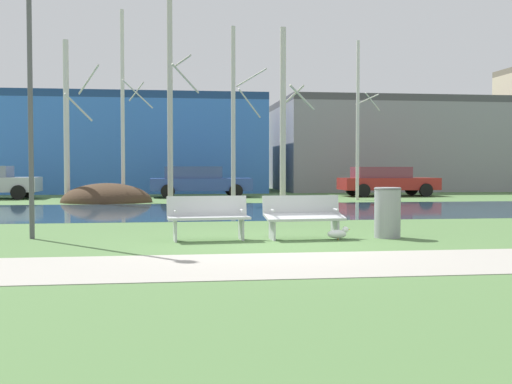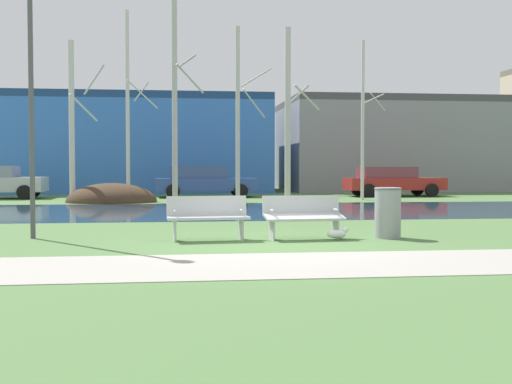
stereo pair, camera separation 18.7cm
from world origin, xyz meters
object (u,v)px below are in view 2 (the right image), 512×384
(seagull, at_px, (338,234))
(trash_bin, at_px, (388,212))
(parked_hatch_third_red, at_px, (392,181))
(bench_right, at_px, (303,216))
(bench_left, at_px, (208,216))
(parked_sedan_second_blue, at_px, (204,181))
(streetlamp, at_px, (30,45))

(seagull, bearing_deg, trash_bin, 14.30)
(trash_bin, xyz_separation_m, parked_hatch_third_red, (6.12, 17.67, 0.23))
(bench_right, distance_m, seagull, 0.78)
(bench_left, xyz_separation_m, bench_right, (1.91, 0.00, 0.00))
(seagull, relative_size, parked_sedan_second_blue, 0.10)
(bench_left, height_order, parked_sedan_second_blue, parked_sedan_second_blue)
(trash_bin, bearing_deg, streetlamp, 173.88)
(trash_bin, bearing_deg, seagull, -165.70)
(bench_right, distance_m, streetlamp, 6.46)
(bench_left, bearing_deg, seagull, -6.56)
(streetlamp, relative_size, parked_hatch_third_red, 1.25)
(parked_hatch_third_red, bearing_deg, streetlamp, -128.19)
(trash_bin, height_order, parked_hatch_third_red, parked_hatch_third_red)
(trash_bin, relative_size, parked_hatch_third_red, 0.22)
(seagull, bearing_deg, streetlamp, 170.16)
(streetlamp, xyz_separation_m, parked_hatch_third_red, (13.30, 16.90, -3.13))
(bench_right, distance_m, parked_hatch_third_red, 19.34)
(parked_hatch_third_red, bearing_deg, trash_bin, -109.11)
(bench_left, height_order, bench_right, same)
(trash_bin, bearing_deg, bench_left, 179.83)
(bench_left, height_order, streetlamp, streetlamp)
(bench_left, relative_size, seagull, 3.51)
(bench_left, bearing_deg, parked_sedan_second_blue, 88.08)
(bench_left, bearing_deg, bench_right, 0.00)
(parked_sedan_second_blue, bearing_deg, seagull, -83.83)
(bench_left, relative_size, streetlamp, 0.28)
(bench_left, distance_m, bench_right, 1.91)
(bench_right, bearing_deg, seagull, -24.67)
(bench_right, xyz_separation_m, trash_bin, (1.75, -0.01, 0.06))
(streetlamp, bearing_deg, trash_bin, -6.12)
(bench_right, relative_size, trash_bin, 1.59)
(seagull, bearing_deg, bench_left, 173.44)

